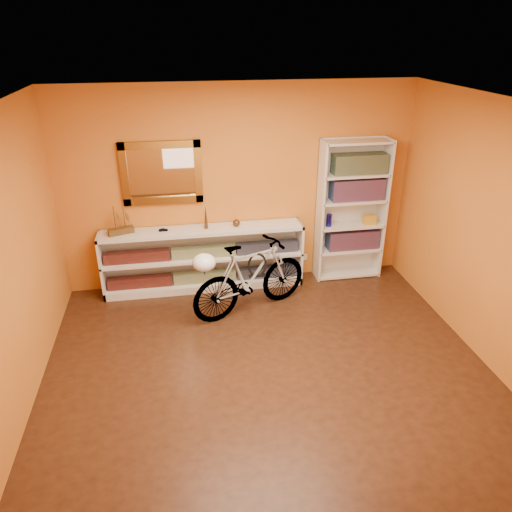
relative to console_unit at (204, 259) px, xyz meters
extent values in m
cube|color=black|center=(0.50, -1.81, -0.43)|extent=(4.50, 4.00, 0.01)
cube|color=silver|center=(0.50, -1.81, 2.18)|extent=(4.50, 4.00, 0.01)
cube|color=#C76B1D|center=(0.50, 0.19, 0.88)|extent=(4.50, 0.01, 2.60)
cube|color=#C76B1D|center=(-1.75, -1.81, 0.88)|extent=(0.01, 4.00, 2.60)
cube|color=#C76B1D|center=(2.76, -1.81, 0.88)|extent=(0.01, 4.00, 2.60)
cube|color=brown|center=(-0.45, 0.15, 1.12)|extent=(0.98, 0.06, 0.78)
cube|color=silver|center=(1.40, 0.17, -0.17)|extent=(0.09, 0.02, 0.09)
cube|color=black|center=(0.00, -0.02, -0.26)|extent=(2.50, 0.13, 0.14)
cube|color=navy|center=(0.00, -0.02, 0.11)|extent=(2.50, 0.13, 0.14)
imported|color=black|center=(-0.48, 0.00, 0.43)|extent=(0.00, 0.00, 0.00)
cone|color=#4F321B|center=(0.05, 0.00, 0.58)|extent=(0.05, 0.05, 0.31)
sphere|color=#4F321B|center=(0.44, 0.00, 0.47)|extent=(0.09, 0.09, 0.09)
cube|color=maroon|center=(2.04, 0.03, 0.12)|extent=(0.70, 0.22, 0.26)
cube|color=maroon|center=(2.04, 0.03, 0.83)|extent=(0.70, 0.22, 0.28)
cube|color=#174152|center=(2.04, 0.03, 1.16)|extent=(0.70, 0.22, 0.25)
cylinder|color=#161591|center=(1.68, 0.01, 0.42)|extent=(0.07, 0.07, 0.17)
cube|color=maroon|center=(1.79, 0.06, 1.13)|extent=(0.15, 0.15, 0.18)
cube|color=gold|center=(2.24, -0.01, 0.40)|extent=(0.17, 0.12, 0.13)
imported|color=silver|center=(0.51, -0.68, 0.04)|extent=(0.96, 1.61, 0.92)
ellipsoid|color=white|center=(-0.05, -0.90, 0.39)|extent=(0.26, 0.25, 0.20)
torus|color=black|center=(0.60, -0.64, 0.18)|extent=(0.23, 0.02, 0.23)
camera|label=1|loc=(-0.29, -5.70, 2.76)|focal=33.86mm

